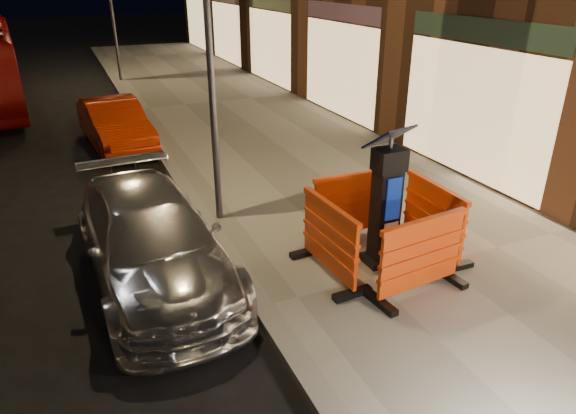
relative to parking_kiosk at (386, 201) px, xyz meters
name	(u,v)px	position (x,y,z in m)	size (l,w,h in m)	color
ground_plane	(264,315)	(-2.16, -0.38, -1.21)	(120.00, 120.00, 0.00)	black
sidewalk	(438,266)	(0.84, -0.38, -1.13)	(6.00, 60.00, 0.15)	gray
kerb	(264,310)	(-2.16, -0.38, -1.13)	(0.30, 60.00, 0.15)	slate
parking_kiosk	(386,201)	(0.00, 0.00, 0.00)	(0.67, 0.67, 2.12)	black
barrier_front	(421,257)	(0.00, -0.95, -0.47)	(1.51, 0.62, 1.18)	#E7410D
barrier_back	(353,206)	(0.00, 0.95, -0.47)	(1.51, 0.62, 1.18)	#E7410D
barrier_kerbside	(330,240)	(-0.95, 0.00, -0.47)	(1.51, 0.62, 1.18)	#E7410D
barrier_bldgside	(433,218)	(0.95, 0.00, -0.47)	(1.51, 0.62, 1.18)	#E7410D
car_silver	(157,278)	(-3.36, 1.16, -1.21)	(1.90, 4.68, 1.36)	silver
car_red	(118,147)	(-3.12, 8.36, -1.21)	(1.37, 3.93, 1.29)	#A72206
street_lamp_mid	(210,54)	(-1.91, 2.62, 1.94)	(0.12, 0.12, 6.00)	#3F3F44
street_lamp_far	(111,6)	(-1.91, 17.62, 1.94)	(0.12, 0.12, 6.00)	#3F3F44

